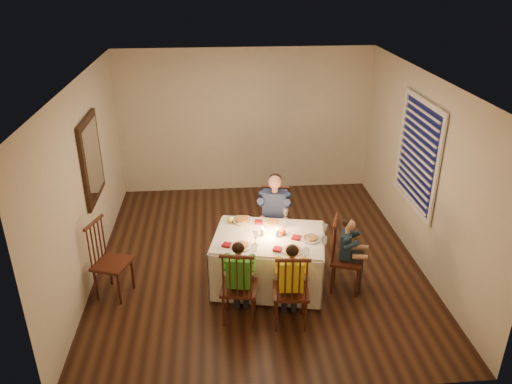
{
  "coord_description": "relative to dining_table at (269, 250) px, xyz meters",
  "views": [
    {
      "loc": [
        -0.55,
        -6.11,
        3.92
      ],
      "look_at": [
        -0.01,
        0.15,
        1.0
      ],
      "focal_mm": 35.0,
      "sensor_mm": 36.0,
      "label": 1
    }
  ],
  "objects": [
    {
      "name": "chair_near_left",
      "position": [
        -0.42,
        -0.67,
        -0.52
      ],
      "size": [
        0.47,
        0.46,
        1.0
      ],
      "primitive_type": null,
      "rotation": [
        0.0,
        0.0,
        2.97
      ],
      "color": "#361A0E",
      "rests_on": "ground"
    },
    {
      "name": "setting_adult",
      "position": [
        0.08,
        0.32,
        0.22
      ],
      "size": [
        0.31,
        0.31,
        0.02
      ],
      "primitive_type": "cylinder",
      "rotation": [
        0.0,
        0.0,
        -0.2
      ],
      "color": "silver",
      "rests_on": "dining_table"
    },
    {
      "name": "ground",
      "position": [
        -0.09,
        0.62,
        -0.52
      ],
      "size": [
        5.0,
        5.0,
        0.0
      ],
      "primitive_type": "plane",
      "color": "black",
      "rests_on": "ground"
    },
    {
      "name": "chair_end",
      "position": [
        0.99,
        -0.17,
        -0.52
      ],
      "size": [
        0.5,
        0.52,
        1.0
      ],
      "primitive_type": null,
      "rotation": [
        0.0,
        0.0,
        1.24
      ],
      "color": "#361A0E",
      "rests_on": "ground"
    },
    {
      "name": "wall_left",
      "position": [
        -2.34,
        0.62,
        0.78
      ],
      "size": [
        0.02,
        5.0,
        2.6
      ],
      "primitive_type": "cube",
      "color": "beige",
      "rests_on": "ground"
    },
    {
      "name": "setting_teal",
      "position": [
        0.51,
        -0.13,
        0.22
      ],
      "size": [
        0.31,
        0.31,
        0.02
      ],
      "primitive_type": "cylinder",
      "rotation": [
        0.0,
        0.0,
        -0.2
      ],
      "color": "silver",
      "rests_on": "dining_table"
    },
    {
      "name": "setting_yellow",
      "position": [
        0.24,
        -0.39,
        0.22
      ],
      "size": [
        0.31,
        0.31,
        0.02
      ],
      "primitive_type": "cylinder",
      "rotation": [
        0.0,
        0.0,
        -0.2
      ],
      "color": "silver",
      "rests_on": "dining_table"
    },
    {
      "name": "setting_green",
      "position": [
        -0.37,
        -0.24,
        0.22
      ],
      "size": [
        0.31,
        0.31,
        0.02
      ],
      "primitive_type": "cylinder",
      "rotation": [
        0.0,
        0.0,
        -0.2
      ],
      "color": "silver",
      "rests_on": "dining_table"
    },
    {
      "name": "adult",
      "position": [
        0.16,
        0.78,
        -0.52
      ],
      "size": [
        0.52,
        0.5,
        1.24
      ],
      "primitive_type": null,
      "rotation": [
        0.0,
        0.0,
        -0.2
      ],
      "color": "navy",
      "rests_on": "ground"
    },
    {
      "name": "chair_adult",
      "position": [
        0.16,
        0.78,
        -0.52
      ],
      "size": [
        0.48,
        0.47,
        1.0
      ],
      "primitive_type": null,
      "rotation": [
        0.0,
        0.0,
        -0.2
      ],
      "color": "#361A0E",
      "rests_on": "ground"
    },
    {
      "name": "candle_right",
      "position": [
        0.1,
        -0.02,
        0.26
      ],
      "size": [
        0.06,
        0.06,
        0.1
      ],
      "primitive_type": "cylinder",
      "color": "silver",
      "rests_on": "dining_table"
    },
    {
      "name": "wall_back",
      "position": [
        -0.09,
        3.12,
        0.78
      ],
      "size": [
        4.5,
        0.02,
        2.6
      ],
      "primitive_type": "cube",
      "color": "beige",
      "rests_on": "ground"
    },
    {
      "name": "ceiling",
      "position": [
        -0.09,
        0.62,
        2.08
      ],
      "size": [
        5.0,
        5.0,
        0.0
      ],
      "primitive_type": "plane",
      "color": "white",
      "rests_on": "wall_back"
    },
    {
      "name": "dining_table",
      "position": [
        0.0,
        0.0,
        0.0
      ],
      "size": [
        1.59,
        1.28,
        0.7
      ],
      "rotation": [
        0.0,
        0.0,
        -0.2
      ],
      "color": "white",
      "rests_on": "ground"
    },
    {
      "name": "wall_right",
      "position": [
        2.16,
        0.62,
        0.78
      ],
      "size": [
        0.02,
        5.0,
        2.6
      ],
      "primitive_type": "cube",
      "color": "beige",
      "rests_on": "ground"
    },
    {
      "name": "child_yellow",
      "position": [
        0.17,
        -0.8,
        -0.52
      ],
      "size": [
        0.39,
        0.36,
        1.08
      ],
      "primitive_type": null,
      "rotation": [
        0.0,
        0.0,
        3.05
      ],
      "color": "yellow",
      "rests_on": "ground"
    },
    {
      "name": "squash",
      "position": [
        -0.47,
        0.4,
        0.26
      ],
      "size": [
        0.09,
        0.09,
        0.09
      ],
      "primitive_type": "sphere",
      "color": "#ECEE3E",
      "rests_on": "dining_table"
    },
    {
      "name": "chair_near_right",
      "position": [
        0.17,
        -0.8,
        -0.52
      ],
      "size": [
        0.45,
        0.43,
        1.0
      ],
      "primitive_type": null,
      "rotation": [
        0.0,
        0.0,
        3.05
      ],
      "color": "#361A0E",
      "rests_on": "ground"
    },
    {
      "name": "candle_left",
      "position": [
        -0.08,
        0.02,
        0.26
      ],
      "size": [
        0.06,
        0.06,
        0.1
      ],
      "primitive_type": "cylinder",
      "color": "silver",
      "rests_on": "dining_table"
    },
    {
      "name": "chair_extra",
      "position": [
        -1.99,
        -0.05,
        -0.52
      ],
      "size": [
        0.53,
        0.54,
        1.04
      ],
      "primitive_type": null,
      "rotation": [
        0.0,
        0.0,
        1.22
      ],
      "color": "#361A0E",
      "rests_on": "ground"
    },
    {
      "name": "serving_bowl",
      "position": [
        -0.32,
        0.37,
        0.24
      ],
      "size": [
        0.27,
        0.27,
        0.06
      ],
      "primitive_type": "imported",
      "rotation": [
        0.0,
        0.0,
        -0.18
      ],
      "color": "silver",
      "rests_on": "dining_table"
    },
    {
      "name": "window_blinds",
      "position": [
        2.12,
        0.72,
        0.98
      ],
      "size": [
        0.07,
        1.34,
        1.54
      ],
      "color": "#0D0F37",
      "rests_on": "wall_right"
    },
    {
      "name": "child_green",
      "position": [
        -0.42,
        -0.67,
        -0.52
      ],
      "size": [
        0.41,
        0.38,
        1.07
      ],
      "primitive_type": null,
      "rotation": [
        0.0,
        0.0,
        2.97
      ],
      "color": "green",
      "rests_on": "ground"
    },
    {
      "name": "child_teal",
      "position": [
        0.99,
        -0.17,
        -0.52
      ],
      "size": [
        0.39,
        0.4,
        1.02
      ],
      "primitive_type": null,
      "rotation": [
        0.0,
        0.0,
        1.24
      ],
      "color": "#1A2F42",
      "rests_on": "ground"
    },
    {
      "name": "orange_fruit",
      "position": [
        0.17,
        0.01,
        0.25
      ],
      "size": [
        0.08,
        0.08,
        0.08
      ],
      "primitive_type": "sphere",
      "color": "orange",
      "rests_on": "dining_table"
    },
    {
      "name": "wall_mirror",
      "position": [
        -2.3,
        0.92,
        0.98
      ],
      "size": [
        0.06,
        0.95,
        1.15
      ],
      "color": "black",
      "rests_on": "wall_left"
    }
  ]
}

